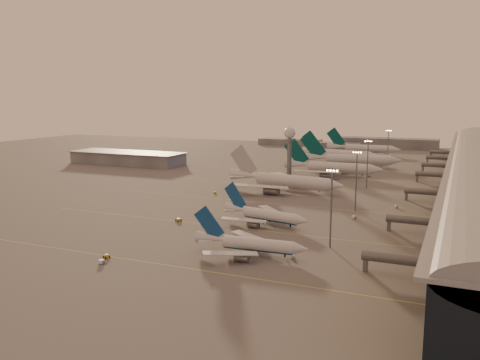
% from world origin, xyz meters
% --- Properties ---
extents(ground, '(700.00, 700.00, 0.00)m').
position_xyz_m(ground, '(0.00, 0.00, 0.00)').
color(ground, '#525050').
rests_on(ground, ground).
extents(taxiway_markings, '(180.00, 185.25, 0.02)m').
position_xyz_m(taxiway_markings, '(30.00, 56.00, 0.01)').
color(taxiway_markings, '#D7C74C').
rests_on(taxiway_markings, ground).
extents(hangar, '(82.00, 27.00, 8.50)m').
position_xyz_m(hangar, '(-120.00, 140.00, 4.32)').
color(hangar, slate).
rests_on(hangar, ground).
extents(radar_tower, '(6.40, 6.40, 31.10)m').
position_xyz_m(radar_tower, '(5.00, 120.00, 20.95)').
color(radar_tower, '#5B5D63').
rests_on(radar_tower, ground).
extents(mast_a, '(3.60, 0.56, 25.00)m').
position_xyz_m(mast_a, '(58.00, 0.00, 13.74)').
color(mast_a, '#5B5D63').
rests_on(mast_a, ground).
extents(mast_b, '(3.60, 0.56, 25.00)m').
position_xyz_m(mast_b, '(55.00, 55.00, 13.74)').
color(mast_b, '#5B5D63').
rests_on(mast_b, ground).
extents(mast_c, '(3.60, 0.56, 25.00)m').
position_xyz_m(mast_c, '(50.00, 110.00, 13.74)').
color(mast_c, '#5B5D63').
rests_on(mast_c, ground).
extents(mast_d, '(3.60, 0.56, 25.00)m').
position_xyz_m(mast_d, '(48.00, 200.00, 13.74)').
color(mast_d, '#5B5D63').
rests_on(mast_d, ground).
extents(distant_horizon, '(165.00, 37.50, 9.00)m').
position_xyz_m(distant_horizon, '(2.62, 325.14, 3.89)').
color(distant_horizon, slate).
rests_on(distant_horizon, ground).
extents(narrowbody_near, '(35.55, 28.32, 13.88)m').
position_xyz_m(narrowbody_near, '(38.29, -17.21, 2.81)').
color(narrowbody_near, silver).
rests_on(narrowbody_near, ground).
extents(narrowbody_mid, '(36.21, 28.59, 14.34)m').
position_xyz_m(narrowbody_mid, '(28.90, 19.29, 2.90)').
color(narrowbody_mid, silver).
rests_on(narrowbody_mid, ground).
extents(widebody_white, '(62.55, 49.78, 22.09)m').
position_xyz_m(widebody_white, '(14.09, 85.33, 3.83)').
color(widebody_white, silver).
rests_on(widebody_white, ground).
extents(greentail_a, '(59.59, 48.13, 21.65)m').
position_xyz_m(greentail_a, '(24.28, 143.44, 3.82)').
color(greentail_a, silver).
rests_on(greentail_a, ground).
extents(greentail_b, '(65.55, 52.55, 23.94)m').
position_xyz_m(greentail_b, '(27.18, 181.55, 4.23)').
color(greentail_b, silver).
rests_on(greentail_b, ground).
extents(greentail_c, '(59.21, 47.45, 21.63)m').
position_xyz_m(greentail_c, '(11.86, 216.42, 3.82)').
color(greentail_c, silver).
rests_on(greentail_c, ground).
extents(greentail_d, '(59.68, 48.22, 21.68)m').
position_xyz_m(greentail_d, '(20.45, 263.91, 3.83)').
color(greentail_d, silver).
rests_on(greentail_d, ground).
extents(gsv_truck_a, '(6.48, 3.57, 2.48)m').
position_xyz_m(gsv_truck_a, '(3.73, -41.45, 1.26)').
color(gsv_truck_a, white).
rests_on(gsv_truck_a, ground).
extents(gsv_tug_near, '(3.60, 4.21, 1.03)m').
position_xyz_m(gsv_tug_near, '(1.30, -36.83, 0.53)').
color(gsv_tug_near, yellow).
rests_on(gsv_tug_near, ground).
extents(gsv_catering_a, '(4.72, 2.94, 3.59)m').
position_xyz_m(gsv_catering_a, '(50.85, -15.13, 1.80)').
color(gsv_catering_a, white).
rests_on(gsv_catering_a, ground).
extents(gsv_tug_mid, '(4.60, 3.94, 1.13)m').
position_xyz_m(gsv_tug_mid, '(-2.05, 9.63, 0.58)').
color(gsv_tug_mid, yellow).
rests_on(gsv_tug_mid, ground).
extents(gsv_truck_b, '(6.57, 3.47, 2.52)m').
position_xyz_m(gsv_truck_b, '(57.77, 40.32, 1.29)').
color(gsv_truck_b, white).
rests_on(gsv_truck_b, ground).
extents(gsv_truck_c, '(4.62, 5.23, 2.09)m').
position_xyz_m(gsv_truck_c, '(-14.35, 65.50, 1.07)').
color(gsv_truck_c, yellow).
rests_on(gsv_truck_c, ground).
extents(gsv_catering_b, '(6.18, 4.10, 4.67)m').
position_xyz_m(gsv_catering_b, '(69.84, 67.22, 2.33)').
color(gsv_catering_b, white).
rests_on(gsv_catering_b, ground).
extents(gsv_truck_d, '(3.80, 6.16, 2.34)m').
position_xyz_m(gsv_truck_d, '(-16.51, 132.35, 1.19)').
color(gsv_truck_d, white).
rests_on(gsv_truck_d, ground).
extents(gsv_tug_hangar, '(3.68, 2.72, 0.94)m').
position_xyz_m(gsv_tug_hangar, '(44.85, 148.81, 0.49)').
color(gsv_tug_hangar, yellow).
rests_on(gsv_tug_hangar, ground).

